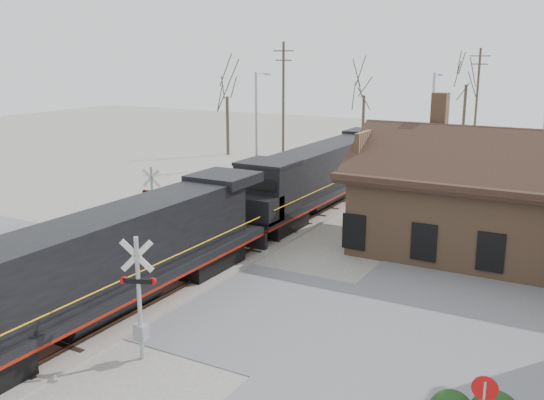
{
  "coord_description": "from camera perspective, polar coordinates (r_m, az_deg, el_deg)",
  "views": [
    {
      "loc": [
        15.97,
        -19.18,
        9.94
      ],
      "look_at": [
        0.27,
        9.0,
        2.09
      ],
      "focal_mm": 40.0,
      "sensor_mm": 36.0,
      "label": 1
    }
  ],
  "objects": [
    {
      "name": "utility_pole_a",
      "position": [
        54.86,
        1.07,
        9.23
      ],
      "size": [
        2.0,
        0.24,
        10.91
      ],
      "color": "#382D23",
      "rests_on": "ground"
    },
    {
      "name": "locomotive_lead",
      "position": [
        23.31,
        -16.5,
        -6.18
      ],
      "size": [
        2.87,
        19.24,
        4.27
      ],
      "color": "black",
      "rests_on": "ground"
    },
    {
      "name": "crossbuck_near",
      "position": [
        20.51,
        -12.37,
        -9.47
      ],
      "size": [
        1.14,
        0.55,
        4.25
      ],
      "rotation": [
        0.0,
        0.0,
        0.4
      ],
      "color": "#A5A8AD",
      "rests_on": "ground"
    },
    {
      "name": "tree_a",
      "position": [
        60.43,
        -4.26,
        10.58
      ],
      "size": [
        3.85,
        3.85,
        9.44
      ],
      "color": "#382D23",
      "rests_on": "ground"
    },
    {
      "name": "utility_pole_b",
      "position": [
        65.99,
        18.72,
        9.07
      ],
      "size": [
        2.0,
        0.24,
        10.44
      ],
      "color": "#382D23",
      "rests_on": "ground"
    },
    {
      "name": "road",
      "position": [
        26.86,
        -10.0,
        -8.22
      ],
      "size": [
        60.0,
        9.0,
        0.03
      ],
      "primitive_type": "cube",
      "color": "slate",
      "rests_on": "ground"
    },
    {
      "name": "track_siding",
      "position": [
        41.04,
        -1.74,
        -0.24
      ],
      "size": [
        3.4,
        90.0,
        0.24
      ],
      "color": "#A6A196",
      "rests_on": "ground"
    },
    {
      "name": "depot",
      "position": [
        32.32,
        21.22,
        -0.74
      ],
      "size": [
        15.2,
        9.31,
        7.9
      ],
      "color": "#876245",
      "rests_on": "ground"
    },
    {
      "name": "ground",
      "position": [
        26.86,
        -10.0,
        -8.25
      ],
      "size": [
        140.0,
        140.0,
        0.0
      ],
      "primitive_type": "plane",
      "color": "#A6A196",
      "rests_on": "ground"
    },
    {
      "name": "track_main",
      "position": [
        39.0,
        3.95,
        -1.02
      ],
      "size": [
        3.4,
        90.0,
        0.24
      ],
      "color": "#A6A196",
      "rests_on": "ground"
    },
    {
      "name": "streetlight_a",
      "position": [
        43.28,
        -1.39,
        6.93
      ],
      "size": [
        0.25,
        2.04,
        8.65
      ],
      "color": "#A5A8AD",
      "rests_on": "ground"
    },
    {
      "name": "locomotive_trailing",
      "position": [
        38.93,
        4.31,
        2.24
      ],
      "size": [
        2.87,
        19.24,
        4.04
      ],
      "color": "black",
      "rests_on": "ground"
    },
    {
      "name": "streetlight_b",
      "position": [
        46.02,
        14.82,
        6.83
      ],
      "size": [
        0.25,
        2.04,
        8.56
      ],
      "color": "#A5A8AD",
      "rests_on": "ground"
    },
    {
      "name": "tree_c",
      "position": [
        68.2,
        17.89,
        11.23
      ],
      "size": [
        4.46,
        4.46,
        10.94
      ],
      "color": "#382D23",
      "rests_on": "ground"
    },
    {
      "name": "crossbuck_far",
      "position": [
        33.77,
        -11.17,
        -0.42
      ],
      "size": [
        1.1,
        0.43,
        3.96
      ],
      "rotation": [
        0.0,
        0.0,
        3.46
      ],
      "color": "#A5A8AD",
      "rests_on": "ground"
    },
    {
      "name": "tree_b",
      "position": [
        63.65,
        8.69,
        10.54
      ],
      "size": [
        3.8,
        3.8,
        9.32
      ],
      "color": "#382D23",
      "rests_on": "ground"
    }
  ]
}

